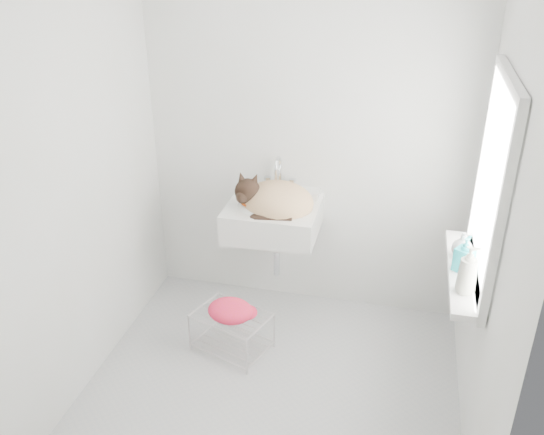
% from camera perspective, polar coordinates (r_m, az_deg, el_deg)
% --- Properties ---
extents(floor, '(2.20, 2.00, 0.02)m').
position_cam_1_polar(floor, '(3.70, 0.05, -15.96)').
color(floor, '#B2B2B2').
rests_on(floor, ground).
extents(back_wall, '(2.20, 0.02, 2.50)m').
position_cam_1_polar(back_wall, '(3.91, 3.50, 7.86)').
color(back_wall, white).
rests_on(back_wall, ground).
extents(right_wall, '(0.02, 2.00, 2.50)m').
position_cam_1_polar(right_wall, '(2.97, 21.17, -0.26)').
color(right_wall, white).
rests_on(right_wall, ground).
extents(left_wall, '(0.02, 2.00, 2.50)m').
position_cam_1_polar(left_wall, '(3.41, -18.28, 3.64)').
color(left_wall, white).
rests_on(left_wall, ground).
extents(window_glass, '(0.01, 0.80, 1.00)m').
position_cam_1_polar(window_glass, '(3.11, 20.84, 3.03)').
color(window_glass, white).
rests_on(window_glass, right_wall).
extents(window_frame, '(0.04, 0.90, 1.10)m').
position_cam_1_polar(window_frame, '(3.11, 20.57, 3.06)').
color(window_frame, white).
rests_on(window_frame, right_wall).
extents(windowsill, '(0.16, 0.88, 0.04)m').
position_cam_1_polar(windowsill, '(3.33, 18.14, -5.05)').
color(windowsill, white).
rests_on(windowsill, right_wall).
extents(sink, '(0.60, 0.53, 0.24)m').
position_cam_1_polar(sink, '(3.86, 0.11, 1.22)').
color(sink, white).
rests_on(sink, back_wall).
extents(faucet, '(0.22, 0.15, 0.22)m').
position_cam_1_polar(faucet, '(3.96, 0.72, 4.14)').
color(faucet, silver).
rests_on(faucet, sink).
extents(cat, '(0.52, 0.44, 0.31)m').
position_cam_1_polar(cat, '(3.82, 0.21, 1.66)').
color(cat, tan).
rests_on(cat, sink).
extents(wire_rack, '(0.53, 0.45, 0.27)m').
position_cam_1_polar(wire_rack, '(3.88, -3.94, -10.81)').
color(wire_rack, '#BDBABA').
rests_on(wire_rack, floor).
extents(towel, '(0.31, 0.24, 0.12)m').
position_cam_1_polar(towel, '(3.75, -4.08, -9.43)').
color(towel, red).
rests_on(towel, wire_rack).
extents(bottle_a, '(0.09, 0.09, 0.22)m').
position_cam_1_polar(bottle_a, '(3.12, 18.22, -6.89)').
color(bottle_a, beige).
rests_on(bottle_a, windowsill).
extents(bottle_b, '(0.12, 0.12, 0.20)m').
position_cam_1_polar(bottle_b, '(3.30, 18.03, -4.92)').
color(bottle_b, teal).
rests_on(bottle_b, windowsill).
extents(bottle_c, '(0.16, 0.16, 0.15)m').
position_cam_1_polar(bottle_c, '(3.43, 17.91, -3.60)').
color(bottle_c, silver).
rests_on(bottle_c, windowsill).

